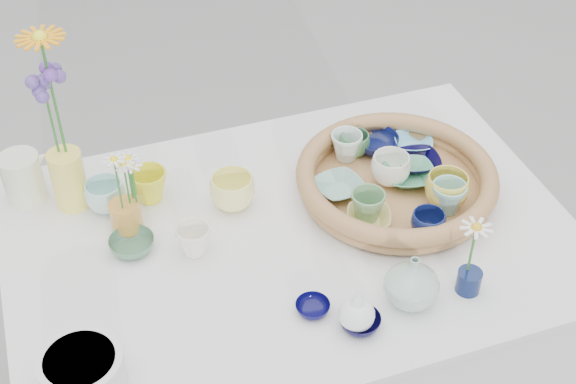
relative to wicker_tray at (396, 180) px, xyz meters
name	(u,v)px	position (x,y,z in m)	size (l,w,h in m)	color
wicker_tray	(396,180)	(0.00, 0.00, 0.00)	(0.47, 0.47, 0.08)	#936239
tray_ceramic_0	(376,143)	(0.01, 0.15, 0.00)	(0.11, 0.11, 0.04)	#0E1549
tray_ceramic_1	(418,162)	(0.08, 0.05, -0.01)	(0.11, 0.11, 0.03)	black
tray_ceramic_2	(447,191)	(0.08, -0.09, 0.02)	(0.10, 0.10, 0.08)	#E7D04F
tray_ceramic_3	(409,175)	(0.04, 0.01, -0.01)	(0.12, 0.12, 0.03)	#52AA7C
tray_ceramic_4	(368,206)	(-0.11, -0.08, 0.02)	(0.08, 0.08, 0.07)	#669663
tray_ceramic_5	(339,187)	(-0.13, 0.03, -0.01)	(0.11, 0.11, 0.03)	#83B4A5
tray_ceramic_6	(346,146)	(-0.07, 0.14, 0.02)	(0.08, 0.08, 0.07)	silver
tray_ceramic_7	(391,169)	(-0.01, 0.02, 0.02)	(0.09, 0.09, 0.07)	white
tray_ceramic_8	(413,143)	(0.11, 0.13, -0.01)	(0.09, 0.09, 0.02)	#82D9FF
tray_ceramic_9	(428,224)	(0.00, -0.17, 0.01)	(0.08, 0.08, 0.06)	#0F1950
tray_ceramic_10	(369,218)	(-0.11, -0.09, -0.01)	(0.10, 0.10, 0.02)	#E6CE74
tray_ceramic_11	(448,198)	(0.07, -0.11, 0.02)	(0.08, 0.08, 0.07)	#87C6C1
tray_ceramic_12	(355,144)	(-0.04, 0.15, 0.01)	(0.07, 0.07, 0.06)	#45804E
loose_ceramic_0	(149,186)	(-0.55, 0.17, 0.00)	(0.09, 0.09, 0.08)	yellow
loose_ceramic_1	(232,192)	(-0.38, 0.08, 0.00)	(0.10, 0.10, 0.08)	#FFF98A
loose_ceramic_2	(132,244)	(-0.63, 0.01, -0.02)	(0.10, 0.10, 0.03)	#487658
loose_ceramic_3	(194,240)	(-0.50, -0.04, 0.00)	(0.08, 0.08, 0.07)	white
loose_ceramic_4	(313,308)	(-0.32, -0.28, -0.03)	(0.07, 0.07, 0.02)	#07053A
loose_ceramic_5	(105,196)	(-0.66, 0.17, 0.00)	(0.09, 0.09, 0.07)	#AFE2DB
loose_ceramic_6	(360,322)	(-0.24, -0.35, -0.03)	(0.08, 0.08, 0.03)	black
fluted_bowl	(83,372)	(-0.78, -0.31, 0.00)	(0.16, 0.16, 0.08)	silver
bud_vase_paleblue	(357,308)	(-0.25, -0.35, 0.02)	(0.07, 0.07, 0.11)	white
bud_vase_seafoam	(412,280)	(-0.12, -0.32, 0.02)	(0.11, 0.11, 0.12)	#A3C3B3
bud_vase_cobalt	(469,281)	(0.01, -0.33, -0.01)	(0.05, 0.05, 0.05)	#0D1944
single_daisy	(472,249)	(0.01, -0.32, 0.07)	(0.08, 0.08, 0.14)	white
tall_vase_yellow	(69,179)	(-0.73, 0.21, 0.03)	(0.08, 0.08, 0.15)	#FFE759
gerbera	(54,98)	(-0.72, 0.22, 0.25)	(0.12, 0.12, 0.31)	#FFA015
hydrangea	(51,118)	(-0.73, 0.23, 0.20)	(0.07, 0.07, 0.26)	#62459D
white_pitcher	(23,178)	(-0.83, 0.27, 0.02)	(0.13, 0.09, 0.12)	silver
daisy_cup	(126,217)	(-0.62, 0.08, 0.00)	(0.07, 0.07, 0.08)	gold
daisy_posy	(124,175)	(-0.61, 0.09, 0.11)	(0.08, 0.08, 0.15)	white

